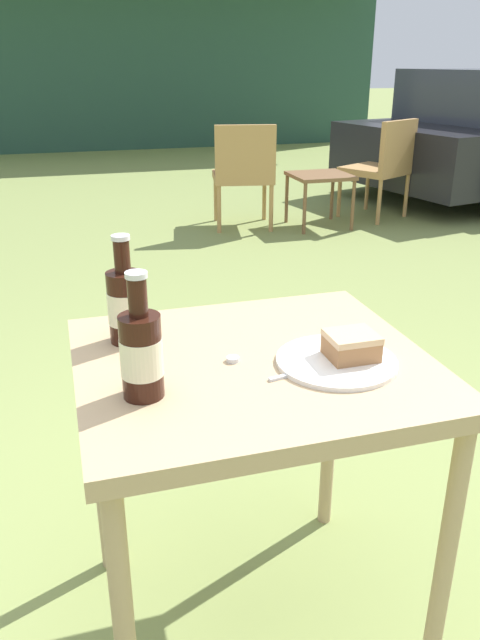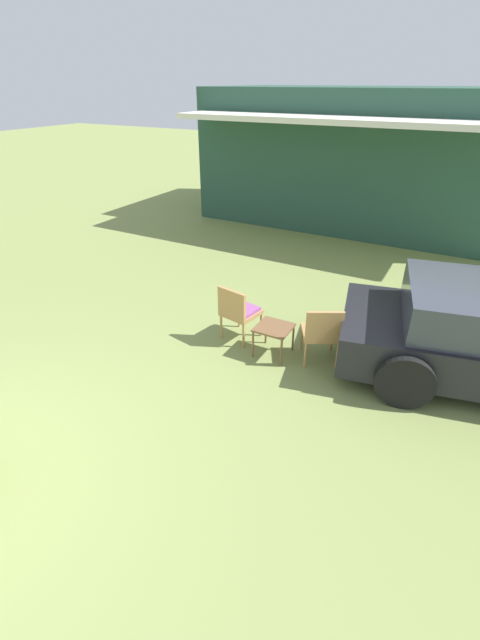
{
  "view_description": "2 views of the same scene",
  "coord_description": "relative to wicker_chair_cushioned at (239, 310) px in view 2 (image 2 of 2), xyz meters",
  "views": [
    {
      "loc": [
        -0.37,
        -1.15,
        1.34
      ],
      "look_at": [
        0.0,
        0.1,
        0.8
      ],
      "focal_mm": 35.0,
      "sensor_mm": 36.0,
      "label": 1
    },
    {
      "loc": [
        3.87,
        -0.99,
        3.49
      ],
      "look_at": [
        1.67,
        3.05,
        0.9
      ],
      "focal_mm": 24.0,
      "sensor_mm": 36.0,
      "label": 2
    }
  ],
  "objects": [
    {
      "name": "wicker_chair_plain",
      "position": [
        1.3,
        -0.01,
        0.01
      ],
      "size": [
        0.67,
        0.66,
        0.87
      ],
      "rotation": [
        0.0,
        0.0,
        3.63
      ],
      "color": "#B2844C",
      "rests_on": "ground_plane"
    },
    {
      "name": "wicker_chair_cushioned",
      "position": [
        0.0,
        0.0,
        0.0
      ],
      "size": [
        0.58,
        0.57,
        0.87
      ],
      "rotation": [
        0.0,
        0.0,
        2.95
      ],
      "color": "#B2844C",
      "rests_on": "ground_plane"
    },
    {
      "name": "garden_side_table",
      "position": [
        0.64,
        -0.14,
        -0.1
      ],
      "size": [
        0.49,
        0.48,
        0.45
      ],
      "color": "brown",
      "rests_on": "ground_plane"
    },
    {
      "name": "cabin_building",
      "position": [
        -0.14,
        7.34,
        1.19
      ],
      "size": [
        8.11,
        5.13,
        3.34
      ],
      "color": "#284C3D",
      "rests_on": "ground_plane"
    }
  ]
}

